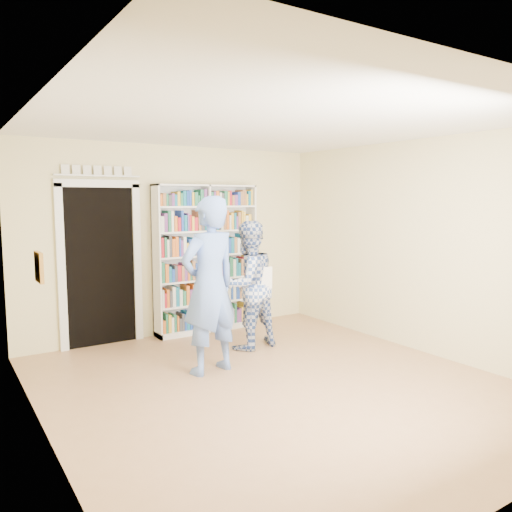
# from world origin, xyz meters

# --- Properties ---
(floor) EXTENTS (5.00, 5.00, 0.00)m
(floor) POSITION_xyz_m (0.00, 0.00, 0.00)
(floor) COLOR #A77850
(floor) RESTS_ON ground
(ceiling) EXTENTS (5.00, 5.00, 0.00)m
(ceiling) POSITION_xyz_m (0.00, 0.00, 2.70)
(ceiling) COLOR white
(ceiling) RESTS_ON wall_back
(wall_back) EXTENTS (4.50, 0.00, 4.50)m
(wall_back) POSITION_xyz_m (0.00, 2.50, 1.35)
(wall_back) COLOR beige
(wall_back) RESTS_ON floor
(wall_left) EXTENTS (0.00, 5.00, 5.00)m
(wall_left) POSITION_xyz_m (-2.25, 0.00, 1.35)
(wall_left) COLOR beige
(wall_left) RESTS_ON floor
(wall_right) EXTENTS (0.00, 5.00, 5.00)m
(wall_right) POSITION_xyz_m (2.25, 0.00, 1.35)
(wall_right) COLOR beige
(wall_right) RESTS_ON floor
(bookshelf) EXTENTS (1.57, 0.29, 2.15)m
(bookshelf) POSITION_xyz_m (0.40, 2.34, 1.09)
(bookshelf) COLOR white
(bookshelf) RESTS_ON floor
(doorway) EXTENTS (1.10, 0.08, 2.43)m
(doorway) POSITION_xyz_m (-1.10, 2.48, 1.18)
(doorway) COLOR black
(doorway) RESTS_ON floor
(wall_art) EXTENTS (0.03, 0.25, 0.25)m
(wall_art) POSITION_xyz_m (-2.23, 0.20, 1.40)
(wall_art) COLOR brown
(wall_art) RESTS_ON wall_left
(man_blue) EXTENTS (0.79, 0.59, 1.98)m
(man_blue) POSITION_xyz_m (-0.39, 0.74, 0.99)
(man_blue) COLOR #6286DA
(man_blue) RESTS_ON floor
(man_plaid) EXTENTS (0.88, 0.72, 1.67)m
(man_plaid) POSITION_xyz_m (0.46, 1.29, 0.84)
(man_plaid) COLOR #304B92
(man_plaid) RESTS_ON floor
(paper_sheet) EXTENTS (0.20, 0.04, 0.28)m
(paper_sheet) POSITION_xyz_m (0.56, 1.04, 0.95)
(paper_sheet) COLOR white
(paper_sheet) RESTS_ON man_plaid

